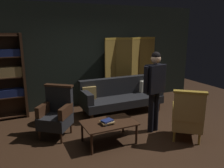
# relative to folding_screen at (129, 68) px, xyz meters

# --- Properties ---
(ground_plane) EXTENTS (10.00, 10.00, 0.00)m
(ground_plane) POSITION_rel_folding_screen_xyz_m (-1.25, -2.24, -0.99)
(ground_plane) COLOR #331E11
(back_wall) EXTENTS (7.20, 0.10, 2.80)m
(back_wall) POSITION_rel_folding_screen_xyz_m (-1.25, 0.21, 0.41)
(back_wall) COLOR black
(back_wall) RESTS_ON ground_plane
(folding_screen) EXTENTS (1.69, 0.25, 1.90)m
(folding_screen) POSITION_rel_folding_screen_xyz_m (0.00, 0.00, 0.00)
(folding_screen) COLOR olive
(folding_screen) RESTS_ON ground_plane
(bookshelf) EXTENTS (0.90, 0.32, 2.05)m
(bookshelf) POSITION_rel_folding_screen_xyz_m (-3.40, -0.04, 0.08)
(bookshelf) COLOR #382114
(bookshelf) RESTS_ON ground_plane
(velvet_couch) EXTENTS (2.12, 0.78, 0.88)m
(velvet_couch) POSITION_rel_folding_screen_xyz_m (-0.70, -0.79, -0.53)
(velvet_couch) COLOR #382114
(velvet_couch) RESTS_ON ground_plane
(coffee_table) EXTENTS (1.00, 0.64, 0.42)m
(coffee_table) POSITION_rel_folding_screen_xyz_m (-1.68, -2.22, -0.61)
(coffee_table) COLOR #382114
(coffee_table) RESTS_ON ground_plane
(armchair_gilt_accent) EXTENTS (0.81, 0.81, 1.04)m
(armchair_gilt_accent) POSITION_rel_folding_screen_xyz_m (-0.24, -2.74, -0.50)
(armchair_gilt_accent) COLOR #B78E33
(armchair_gilt_accent) RESTS_ON ground_plane
(armchair_wing_left) EXTENTS (0.81, 0.81, 1.04)m
(armchair_wing_left) POSITION_rel_folding_screen_xyz_m (-2.52, -1.49, -0.50)
(armchair_wing_left) COLOR #382114
(armchair_wing_left) RESTS_ON ground_plane
(standing_figure) EXTENTS (0.58, 0.27, 1.70)m
(standing_figure) POSITION_rel_folding_screen_xyz_m (-0.61, -2.14, 0.04)
(standing_figure) COLOR black
(standing_figure) RESTS_ON ground_plane
(potted_plant) EXTENTS (0.51, 0.51, 0.81)m
(potted_plant) POSITION_rel_folding_screen_xyz_m (-2.32, -0.80, -0.52)
(potted_plant) COLOR brown
(potted_plant) RESTS_ON ground_plane
(book_black_cloth) EXTENTS (0.26, 0.22, 0.02)m
(book_black_cloth) POSITION_rel_folding_screen_xyz_m (-1.74, -2.27, -0.55)
(book_black_cloth) COLOR black
(book_black_cloth) RESTS_ON coffee_table
(book_tan_leather) EXTENTS (0.25, 0.20, 0.02)m
(book_tan_leather) POSITION_rel_folding_screen_xyz_m (-1.74, -2.27, -0.53)
(book_tan_leather) COLOR #9E7A47
(book_tan_leather) RESTS_ON book_black_cloth
(book_navy_cloth) EXTENTS (0.24, 0.20, 0.03)m
(book_navy_cloth) POSITION_rel_folding_screen_xyz_m (-1.74, -2.27, -0.50)
(book_navy_cloth) COLOR navy
(book_navy_cloth) RESTS_ON book_tan_leather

